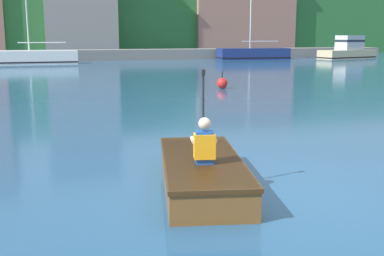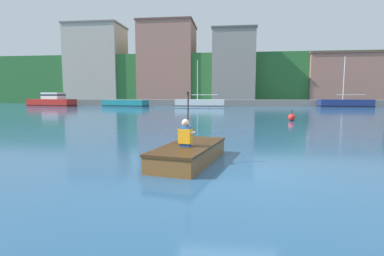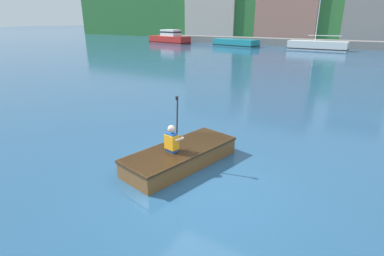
{
  "view_description": "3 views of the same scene",
  "coord_description": "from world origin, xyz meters",
  "px_view_note": "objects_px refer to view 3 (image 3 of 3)",
  "views": [
    {
      "loc": [
        -3.02,
        -5.73,
        2.17
      ],
      "look_at": [
        -0.95,
        1.14,
        0.78
      ],
      "focal_mm": 45.0,
      "sensor_mm": 36.0,
      "label": 1
    },
    {
      "loc": [
        0.01,
        -6.47,
        1.64
      ],
      "look_at": [
        -0.95,
        1.14,
        0.78
      ],
      "focal_mm": 28.0,
      "sensor_mm": 36.0,
      "label": 2
    },
    {
      "loc": [
        2.75,
        -4.75,
        3.31
      ],
      "look_at": [
        -0.95,
        1.14,
        0.78
      ],
      "focal_mm": 28.0,
      "sensor_mm": 36.0,
      "label": 3
    }
  ],
  "objects_px": {
    "rowboat_foreground": "(182,154)",
    "moored_boat_dock_west_end": "(236,43)",
    "person_paddler": "(172,140)",
    "moored_boat_dock_center_far": "(317,46)",
    "moored_boat_dock_west_inner": "(170,38)"
  },
  "relations": [
    {
      "from": "rowboat_foreground",
      "to": "moored_boat_dock_west_end",
      "type": "bearing_deg",
      "value": 112.23
    },
    {
      "from": "moored_boat_dock_west_end",
      "to": "person_paddler",
      "type": "distance_m",
      "value": 34.76
    },
    {
      "from": "moored_boat_dock_center_far",
      "to": "person_paddler",
      "type": "xyz_separation_m",
      "value": [
        2.88,
        -32.3,
        0.24
      ]
    },
    {
      "from": "moored_boat_dock_west_end",
      "to": "moored_boat_dock_center_far",
      "type": "relative_size",
      "value": 0.98
    },
    {
      "from": "moored_boat_dock_west_inner",
      "to": "moored_boat_dock_center_far",
      "type": "xyz_separation_m",
      "value": [
        20.53,
        0.37,
        -0.24
      ]
    },
    {
      "from": "moored_boat_dock_center_far",
      "to": "rowboat_foreground",
      "type": "relative_size",
      "value": 2.05
    },
    {
      "from": "moored_boat_dock_west_inner",
      "to": "moored_boat_dock_center_far",
      "type": "height_order",
      "value": "moored_boat_dock_center_far"
    },
    {
      "from": "moored_boat_dock_west_end",
      "to": "moored_boat_dock_center_far",
      "type": "height_order",
      "value": "moored_boat_dock_center_far"
    },
    {
      "from": "moored_boat_dock_west_end",
      "to": "person_paddler",
      "type": "height_order",
      "value": "person_paddler"
    },
    {
      "from": "moored_boat_dock_west_end",
      "to": "moored_boat_dock_west_inner",
      "type": "bearing_deg",
      "value": -178.32
    },
    {
      "from": "moored_boat_dock_center_far",
      "to": "moored_boat_dock_west_end",
      "type": "bearing_deg",
      "value": -179.65
    },
    {
      "from": "rowboat_foreground",
      "to": "moored_boat_dock_center_far",
      "type": "bearing_deg",
      "value": 95.26
    },
    {
      "from": "moored_boat_dock_west_inner",
      "to": "person_paddler",
      "type": "xyz_separation_m",
      "value": [
        23.41,
        -31.93,
        0.0
      ]
    },
    {
      "from": "rowboat_foreground",
      "to": "moored_boat_dock_west_inner",
      "type": "bearing_deg",
      "value": 126.6
    },
    {
      "from": "rowboat_foreground",
      "to": "person_paddler",
      "type": "bearing_deg",
      "value": -101.55
    }
  ]
}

